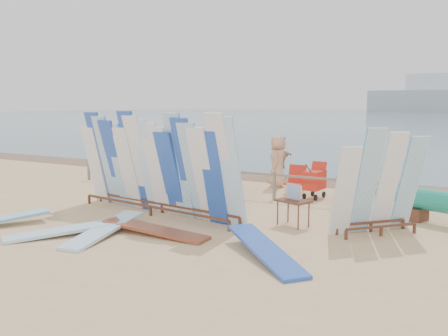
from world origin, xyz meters
The scene contains 21 objects.
ground centered at (0.00, 0.00, 0.00)m, with size 160.00×160.00×0.00m, color #D9B07D.
wet_sand_strip centered at (0.00, 7.20, 0.00)m, with size 40.00×2.60×0.01m, color brown.
distant_ship centered at (-12.00, 180.00, 5.31)m, with size 45.00×8.00×14.00m.
fence centered at (0.00, 3.00, 0.63)m, with size 12.08×0.08×0.90m.
main_surfboard_rack centered at (-0.01, -0.42, 1.28)m, with size 5.68×1.44×2.83m.
side_surfboard_rack centered at (5.67, 0.52, 1.13)m, with size 1.97×2.04×2.50m.
vendor_table centered at (3.70, 0.25, 0.35)m, with size 0.93×0.77×1.05m.
flat_board_d centered at (4.13, -2.35, 0.00)m, with size 0.56×2.70×0.07m, color blue.
flat_board_a centered at (0.20, -2.67, 0.00)m, with size 0.56×2.70×0.07m, color #96C7F0.
flat_board_b centered at (-0.58, -3.09, 0.00)m, with size 0.56×2.70×0.07m, color #96C7F0.
flat_board_c centered at (1.20, -2.07, 0.00)m, with size 0.56×2.70×0.07m, color #984829.
beach_chair_left centered at (-0.53, 3.88, 0.28)m, with size 0.79×0.81×0.97m.
beach_chair_right centered at (2.19, 4.32, 0.28)m, with size 0.61×0.63×0.95m.
stroller centered at (3.03, 3.86, 0.47)m, with size 0.65×0.89×1.16m.
beachgoer_3 centered at (-2.12, 5.58, 0.79)m, with size 1.02×0.42×1.58m, color tan.
beachgoer_4 centered at (-0.85, 5.56, 0.82)m, with size 0.96×0.42×1.64m, color #8C6042.
beachgoer_6 centered at (1.16, 5.21, 0.94)m, with size 0.92×0.44×1.88m, color tan.
beachgoer_1 centered at (-2.91, 5.17, 0.76)m, with size 0.56×0.31×1.53m, color #8C6042.
beachgoer_2 centered at (-3.95, 3.60, 0.89)m, with size 0.86×0.42×1.78m, color beige.
beachgoer_8 centered at (4.53, 5.19, 0.82)m, with size 0.80×0.38×1.65m, color beige.
beachgoer_5 centered at (0.55, 6.96, 0.88)m, with size 1.63×0.53×1.76m, color beige.
Camera 1 is at (7.85, -10.58, 3.01)m, focal length 38.00 mm.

